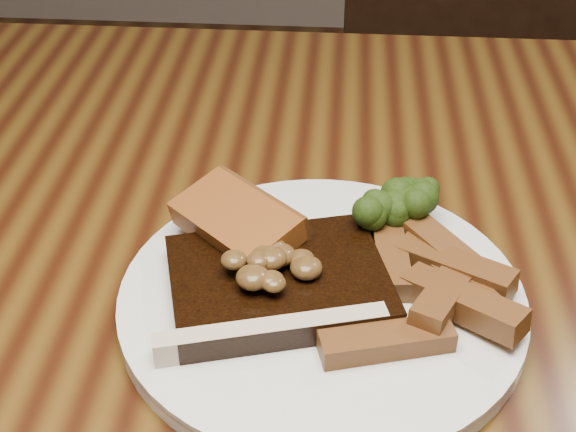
% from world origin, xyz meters
% --- Properties ---
extents(dining_table, '(1.60, 0.90, 0.75)m').
position_xyz_m(dining_table, '(0.00, 0.00, 0.66)').
color(dining_table, '#482E0E').
rests_on(dining_table, ground).
extents(chair_far, '(0.40, 0.40, 0.80)m').
position_xyz_m(chair_far, '(0.24, 0.71, 0.44)').
color(chair_far, black).
rests_on(chair_far, ground).
extents(plate, '(0.33, 0.33, 0.01)m').
position_xyz_m(plate, '(0.04, -0.07, 0.76)').
color(plate, white).
rests_on(plate, dining_table).
extents(steak, '(0.18, 0.16, 0.02)m').
position_xyz_m(steak, '(0.01, -0.07, 0.77)').
color(steak, black).
rests_on(steak, plate).
extents(steak_bone, '(0.16, 0.06, 0.02)m').
position_xyz_m(steak_bone, '(0.01, -0.12, 0.77)').
color(steak_bone, '#C1B296').
rests_on(steak_bone, plate).
extents(mushroom_pile, '(0.07, 0.07, 0.03)m').
position_xyz_m(mushroom_pile, '(0.00, -0.07, 0.80)').
color(mushroom_pile, brown).
rests_on(mushroom_pile, steak).
extents(garlic_bread, '(0.11, 0.11, 0.02)m').
position_xyz_m(garlic_bread, '(-0.03, -0.02, 0.77)').
color(garlic_bread, brown).
rests_on(garlic_bread, plate).
extents(potato_wedges, '(0.12, 0.12, 0.02)m').
position_xyz_m(potato_wedges, '(0.12, -0.08, 0.77)').
color(potato_wedges, brown).
rests_on(potato_wedges, plate).
extents(broccoli_cluster, '(0.08, 0.08, 0.04)m').
position_xyz_m(broccoli_cluster, '(0.11, 0.02, 0.78)').
color(broccoli_cluster, '#263C0D').
rests_on(broccoli_cluster, plate).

